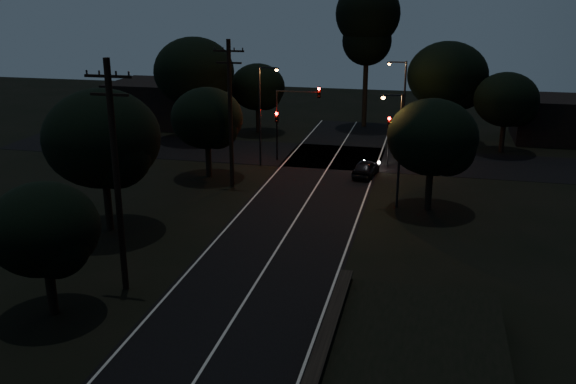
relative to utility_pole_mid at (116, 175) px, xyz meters
The scene contains 21 objects.
road_surface 18.13m from the utility_pole_mid, 69.58° to the left, with size 60.00×70.00×0.03m.
utility_pole_mid is the anchor object (origin of this frame).
utility_pole_far 17.00m from the utility_pole_mid, 90.00° to the left, with size 2.20×0.30×10.50m.
tree_left_b 4.03m from the utility_pole_mid, 120.60° to the right, with size 4.77×4.77×6.07m.
tree_left_c 8.08m from the utility_pole_mid, 121.84° to the left, with size 6.70×6.70×8.47m.
tree_left_d 19.08m from the utility_pole_mid, 96.97° to the left, with size 5.39×5.39×6.84m.
tree_far_nw 35.03m from the utility_pole_mid, 94.61° to the left, with size 5.35×5.35×6.78m.
tree_far_w 31.81m from the utility_pole_mid, 104.08° to the left, with size 7.47×7.47×9.53m.
tree_far_ne 38.05m from the utility_pole_mid, 66.36° to the left, with size 7.30×7.30×9.24m.
tree_far_e 37.77m from the utility_pole_mid, 57.66° to the left, with size 5.49×5.49×6.97m.
tree_right_a 20.60m from the utility_pole_mid, 46.34° to the left, with size 5.72×5.72×7.28m.
tall_pine 40.88m from the utility_pole_mid, 80.07° to the left, with size 6.39×6.39×14.53m.
building_left 39.72m from the utility_pole_mid, 110.73° to the left, with size 10.00×8.00×4.40m, color black.
building_right 46.19m from the utility_pole_mid, 55.62° to the left, with size 9.00×7.00×4.00m, color black.
signal_left 25.19m from the utility_pole_mid, 86.79° to the left, with size 0.28×0.35×4.10m.
signal_right 27.30m from the utility_pole_mid, 67.01° to the left, with size 0.28×0.35×4.10m.
signal_mast 25.22m from the utility_pole_mid, 82.96° to the left, with size 3.70×0.35×6.25m.
streetlight_a 23.04m from the utility_pole_mid, 88.27° to the left, with size 1.66×0.26×8.00m.
streetlight_b 31.15m from the utility_pole_mid, 68.70° to the left, with size 1.66×0.26×8.00m.
streetlight_c 19.15m from the utility_pole_mid, 51.74° to the left, with size 1.46×0.26×7.50m.
car 24.21m from the utility_pole_mid, 67.13° to the left, with size 1.53×3.80×1.29m, color black.
Camera 1 is at (7.92, -10.64, 13.97)m, focal length 40.00 mm.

